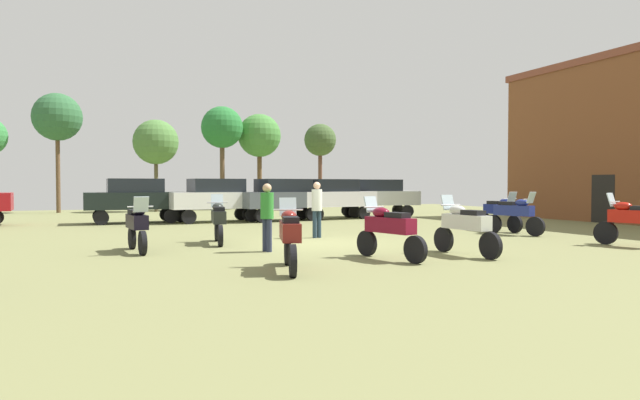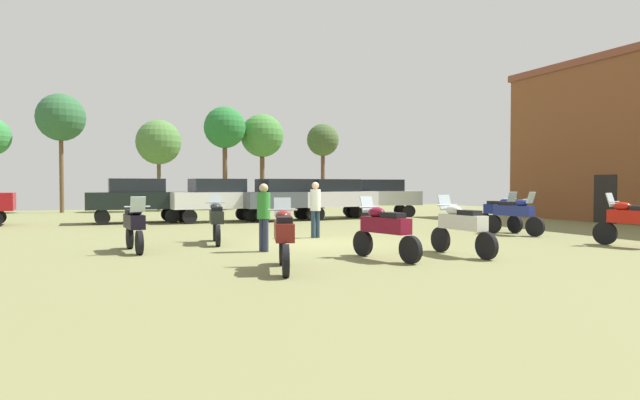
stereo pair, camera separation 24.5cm
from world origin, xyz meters
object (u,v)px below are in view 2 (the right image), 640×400
object	(u,v)px
motorcycle_8	(134,225)
car_3	(217,197)
motorcycle_4	(385,229)
tree_4	(225,128)
tree_1	(159,143)
person_1	(315,205)
tree_6	(262,136)
motorcycle_1	(462,226)
tree_2	(61,118)
car_5	(137,197)
motorcycle_10	(284,235)
motorcycle_7	(514,214)
person_3	(264,212)
motorcycle_2	(500,212)
motorcycle_5	(216,219)
car_6	(333,196)
tree_3	(323,141)
car_2	(284,196)
car_1	(379,195)
motorcycle_9	(632,221)

from	to	relation	value
motorcycle_8	car_3	xyz separation A→B (m)	(4.26, 10.30, 0.46)
motorcycle_4	tree_4	xyz separation A→B (m)	(1.92, 25.59, 4.84)
tree_1	tree_4	xyz separation A→B (m)	(4.39, 0.54, 1.13)
person_1	tree_6	size ratio (longest dim) A/B	0.27
motorcycle_1	tree_2	size ratio (longest dim) A/B	0.31
car_5	motorcycle_10	bearing A→B (deg)	-174.06
motorcycle_1	motorcycle_7	size ratio (longest dim) A/B	1.02
person_1	tree_2	bearing A→B (deg)	102.88
person_3	motorcycle_10	bearing A→B (deg)	-29.73
motorcycle_1	car_5	world-z (taller)	car_5
motorcycle_2	motorcycle_5	bearing A→B (deg)	-2.21
motorcycle_5	car_6	bearing A→B (deg)	58.19
motorcycle_4	tree_3	world-z (taller)	tree_3
car_3	tree_3	bearing A→B (deg)	-46.51
car_3	car_6	distance (m)	5.80
motorcycle_5	car_2	xyz separation A→B (m)	(5.03, 8.73, 0.46)
car_5	tree_4	distance (m)	13.33
motorcycle_8	car_5	distance (m)	11.07
motorcycle_8	person_1	size ratio (longest dim) A/B	1.14
car_1	tree_1	xyz separation A→B (m)	(-10.35, 10.29, 3.26)
motorcycle_4	motorcycle_7	xyz separation A→B (m)	(7.16, 3.72, 0.02)
car_1	tree_2	size ratio (longest dim) A/B	0.62
motorcycle_7	car_3	world-z (taller)	car_3
motorcycle_7	tree_6	bearing A→B (deg)	-99.31
motorcycle_5	tree_4	size ratio (longest dim) A/B	0.31
motorcycle_2	tree_1	bearing A→B (deg)	-65.93
motorcycle_2	motorcycle_4	xyz separation A→B (m)	(-7.62, -4.97, -0.01)
motorcycle_8	car_5	size ratio (longest dim) A/B	0.48
tree_1	tree_4	distance (m)	4.56
motorcycle_5	car_5	bearing A→B (deg)	107.87
motorcycle_5	motorcycle_7	bearing A→B (deg)	2.05
motorcycle_9	person_1	size ratio (longest dim) A/B	1.16
motorcycle_4	car_3	bearing A→B (deg)	80.76
motorcycle_1	car_5	distance (m)	16.23
tree_4	car_1	bearing A→B (deg)	-61.18
motorcycle_4	motorcycle_10	world-z (taller)	motorcycle_10
person_1	tree_4	distance (m)	20.79
car_3	car_1	bearing A→B (deg)	-90.03
car_5	tree_6	size ratio (longest dim) A/B	0.64
motorcycle_4	car_5	world-z (taller)	car_5
motorcycle_4	motorcycle_8	size ratio (longest dim) A/B	1.06
motorcycle_9	tree_3	world-z (taller)	tree_3
motorcycle_2	tree_4	world-z (taller)	tree_4
car_6	tree_1	world-z (taller)	tree_1
motorcycle_5	motorcycle_9	size ratio (longest dim) A/B	1.02
motorcycle_8	tree_2	distance (m)	23.04
car_1	tree_2	distance (m)	20.12
car_1	tree_3	xyz separation A→B (m)	(1.12, 10.47, 3.72)
motorcycle_2	tree_2	size ratio (longest dim) A/B	0.30
motorcycle_10	person_1	size ratio (longest dim) A/B	1.19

